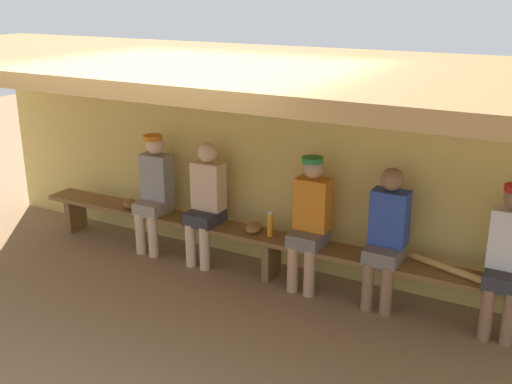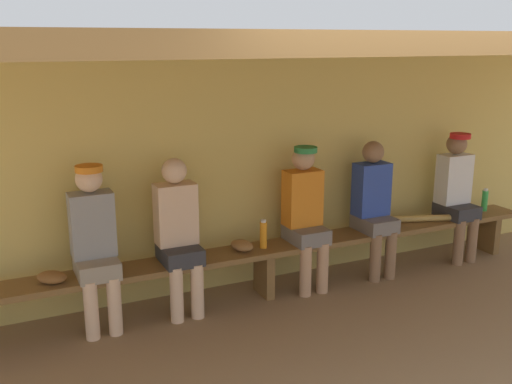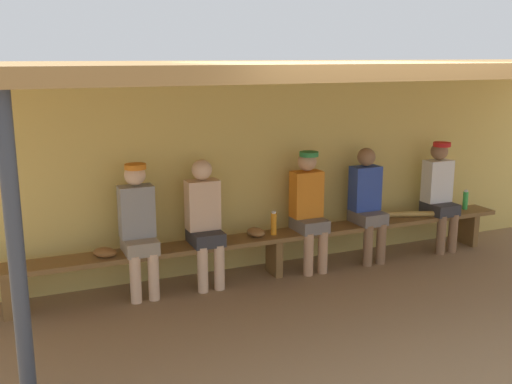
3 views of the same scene
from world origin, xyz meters
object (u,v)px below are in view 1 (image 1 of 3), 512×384
bench (271,243)px  water_bottle_clear (270,225)px  baseball_glove_tan (254,228)px  player_in_white (310,217)px  player_in_blue (508,254)px  player_middle (206,199)px  baseball_bat (455,271)px  player_near_post (154,188)px  baseball_glove_worn (130,204)px  player_leftmost (387,233)px

bench → water_bottle_clear: bearing=-145.4°
baseball_glove_tan → player_in_white: bearing=-104.2°
player_in_white → baseball_glove_tan: bearing=179.1°
player_in_blue → player_middle: 3.05m
player_in_white → baseball_bat: bearing=-0.1°
player_near_post → baseball_glove_tan: (1.27, 0.01, -0.24)m
bench → baseball_bat: 1.84m
bench → baseball_bat: bearing=-0.0°
player_in_blue → baseball_glove_worn: 4.09m
player_in_white → player_in_blue: size_ratio=1.00×
player_leftmost → baseball_bat: player_leftmost is taller
player_near_post → baseball_glove_worn: (-0.34, -0.03, -0.24)m
bench → baseball_glove_tan: bearing=176.5°
player_in_blue → water_bottle_clear: bearing=-179.7°
baseball_glove_worn → baseball_bat: (3.67, 0.03, -0.01)m
player_leftmost → water_bottle_clear: (-1.21, -0.01, -0.14)m
player_in_blue → baseball_glove_tan: (-2.46, 0.01, -0.24)m
player_middle → player_leftmost: size_ratio=1.00×
water_bottle_clear → baseball_glove_worn: water_bottle_clear is taller
player_near_post → baseball_glove_tan: size_ratio=5.60×
bench → player_in_blue: 2.28m
water_bottle_clear → baseball_glove_tan: size_ratio=1.10×
player_in_white → player_leftmost: (0.77, -0.00, -0.02)m
player_leftmost → baseball_glove_worn: bearing=-179.4°
water_bottle_clear → baseball_glove_worn: 1.82m
player_in_white → player_leftmost: player_in_white is taller
player_in_white → player_middle: size_ratio=1.01×
bench → baseball_glove_tan: 0.25m
player_in_white → water_bottle_clear: bearing=-178.4°
baseball_glove_tan → player_in_blue: bearing=-103.6°
bench → player_middle: bearing=179.8°
bench → baseball_glove_worn: (-1.83, -0.03, 0.12)m
baseball_bat → bench: bearing=-161.1°
player_middle → water_bottle_clear: size_ratio=5.04×
player_in_blue → baseball_glove_worn: (-4.08, -0.03, -0.24)m
baseball_glove_worn → baseball_bat: baseball_glove_worn is taller
player_middle → player_near_post: (-0.69, 0.00, 0.02)m
player_near_post → water_bottle_clear: 1.49m
player_in_blue → baseball_bat: 0.48m
baseball_glove_tan → player_middle: bearing=77.7°
player_in_blue → player_near_post: 3.74m
water_bottle_clear → baseball_glove_tan: water_bottle_clear is taller
bench → player_middle: size_ratio=4.49×
player_in_white → baseball_glove_worn: (-2.26, -0.03, -0.24)m
baseball_glove_tan → water_bottle_clear: bearing=-109.5°
player_leftmost → baseball_bat: (0.64, -0.00, -0.24)m
bench → player_middle: (-0.80, 0.00, 0.34)m
player_middle → baseball_bat: size_ratio=1.52×
player_in_blue → player_near_post: (-3.74, 0.00, 0.00)m
player_leftmost → baseball_glove_worn: (-3.03, -0.03, -0.22)m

